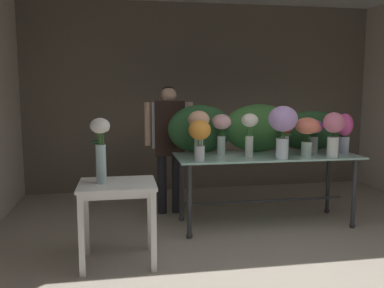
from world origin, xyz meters
The scene contains 17 objects.
ground_plane centered at (0.00, 1.92, 0.00)m, with size 8.46×8.46×0.00m, color #9E9384.
wall_back centered at (0.00, 3.84, 1.48)m, with size 5.73×0.12×2.96m, color #706656.
display_table_glass centered at (0.36, 1.83, 0.72)m, with size 2.14×0.80×0.85m.
side_table_white centered at (-1.36, 1.02, 0.65)m, with size 0.70×0.57×0.76m.
florist centered at (-0.71, 2.49, 1.03)m, with size 0.63×0.24×1.65m.
foliage_backdrop centered at (0.32, 2.11, 1.13)m, with size 2.30×0.26×0.59m.
vase_coral_tulips centered at (0.79, 1.66, 1.15)m, with size 0.30×0.28×0.45m.
vase_scarlet_dahlias centered at (0.60, 1.86, 1.12)m, with size 0.19×0.19×0.43m.
vase_sunset_stock centered at (-0.49, 1.56, 1.13)m, with size 0.24×0.24×0.44m.
vase_ivory_lilies centered at (0.12, 1.73, 1.16)m, with size 0.20×0.19×0.50m.
vase_rosy_roses centered at (1.04, 1.53, 1.16)m, with size 0.26×0.24×0.51m.
vase_blush_freesia centered at (-0.16, 1.93, 1.17)m, with size 0.22×0.22×0.48m.
vase_fuchsia_peonies centered at (1.30, 1.75, 1.12)m, with size 0.19×0.19×0.48m.
vase_peach_snapdragons centered at (-0.45, 1.83, 1.20)m, with size 0.24×0.24×0.53m.
vase_violet_carnations centered at (0.97, 1.87, 1.10)m, with size 0.22×0.22×0.41m.
vase_lilac_hydrangea centered at (0.42, 1.51, 1.23)m, with size 0.32×0.32×0.59m.
vase_white_roses_tall centered at (-1.50, 1.02, 1.11)m, with size 0.18×0.18×0.59m.
Camera 1 is at (-1.31, -2.65, 1.60)m, focal length 37.86 mm.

